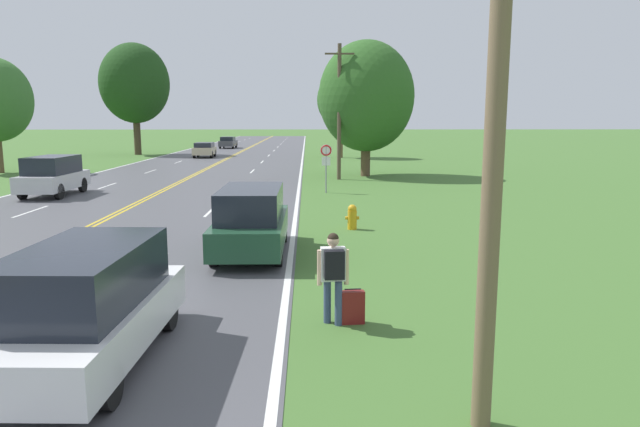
% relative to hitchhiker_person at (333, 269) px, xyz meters
% --- Properties ---
extents(hitchhiker_person, '(0.58, 0.42, 1.72)m').
position_rel_hitchhiker_person_xyz_m(hitchhiker_person, '(0.00, 0.00, 0.00)').
color(hitchhiker_person, '#38476B').
rests_on(hitchhiker_person, ground).
extents(suitcase, '(0.45, 0.22, 0.67)m').
position_rel_hitchhiker_person_xyz_m(suitcase, '(0.36, 0.05, -0.74)').
color(suitcase, maroon).
rests_on(suitcase, ground).
extents(fire_hydrant, '(0.48, 0.32, 0.86)m').
position_rel_hitchhiker_person_xyz_m(fire_hydrant, '(1.07, 9.18, -0.62)').
color(fire_hydrant, gold).
rests_on(fire_hydrant, ground).
extents(traffic_sign, '(0.60, 0.10, 2.48)m').
position_rel_hitchhiker_person_xyz_m(traffic_sign, '(0.49, 18.98, 0.81)').
color(traffic_sign, gray).
rests_on(traffic_sign, ground).
extents(utility_pole_foreground, '(1.80, 0.24, 7.91)m').
position_rel_hitchhiker_person_xyz_m(utility_pole_foreground, '(1.67, -3.54, 3.05)').
color(utility_pole_foreground, brown).
rests_on(utility_pole_foreground, ground).
extents(utility_pole_midground, '(1.80, 0.24, 8.25)m').
position_rel_hitchhiker_person_xyz_m(utility_pole_midground, '(1.51, 25.55, 3.23)').
color(utility_pole_midground, brown).
rests_on(utility_pole_midground, ground).
extents(tree_behind_sign, '(6.22, 6.22, 8.78)m').
position_rel_hitchhiker_person_xyz_m(tree_behind_sign, '(3.39, 27.69, 4.14)').
color(tree_behind_sign, brown).
rests_on(tree_behind_sign, ground).
extents(tree_mid_treeline, '(4.57, 4.57, 8.20)m').
position_rel_hitchhiker_person_xyz_m(tree_mid_treeline, '(2.77, 45.88, 4.49)').
color(tree_mid_treeline, brown).
rests_on(tree_mid_treeline, ground).
extents(tree_far_back, '(7.14, 7.14, 11.52)m').
position_rel_hitchhiker_person_xyz_m(tree_far_back, '(-18.44, 51.07, 6.33)').
color(tree_far_back, '#473828').
rests_on(tree_far_back, ground).
extents(car_white_van_nearest, '(2.05, 4.65, 1.85)m').
position_rel_hitchhiker_person_xyz_m(car_white_van_nearest, '(-3.87, -1.58, -0.10)').
color(car_white_van_nearest, black).
rests_on(car_white_van_nearest, ground).
extents(car_dark_green_van_approaching, '(1.88, 4.72, 1.86)m').
position_rel_hitchhiker_person_xyz_m(car_dark_green_van_approaching, '(-2.04, 5.71, -0.10)').
color(car_dark_green_van_approaching, black).
rests_on(car_dark_green_van_approaching, ground).
extents(car_silver_suv_mid_near, '(1.97, 4.47, 1.95)m').
position_rel_hitchhiker_person_xyz_m(car_silver_suv_mid_near, '(-12.99, 18.18, -0.03)').
color(car_silver_suv_mid_near, black).
rests_on(car_silver_suv_mid_near, ground).
extents(car_champagne_hatchback_mid_far, '(1.97, 3.81, 1.46)m').
position_rel_hitchhiker_person_xyz_m(car_champagne_hatchback_mid_far, '(-10.58, 46.43, -0.25)').
color(car_champagne_hatchback_mid_far, black).
rests_on(car_champagne_hatchback_mid_far, ground).
extents(car_dark_grey_sedan_receding, '(2.01, 4.00, 1.48)m').
position_rel_hitchhiker_person_xyz_m(car_dark_grey_sedan_receding, '(-10.70, 64.22, -0.29)').
color(car_dark_grey_sedan_receding, black).
rests_on(car_dark_grey_sedan_receding, ground).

